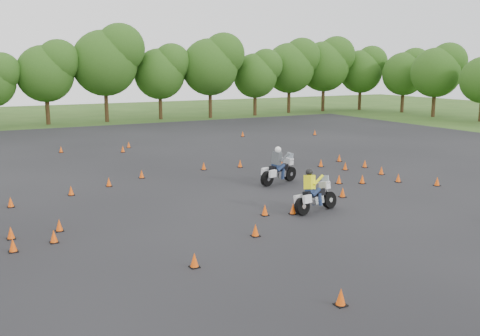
{
  "coord_description": "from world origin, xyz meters",
  "views": [
    {
      "loc": [
        -12.27,
        -18.89,
        6.21
      ],
      "look_at": [
        0.0,
        4.0,
        1.2
      ],
      "focal_mm": 40.0,
      "sensor_mm": 36.0,
      "label": 1
    }
  ],
  "objects": [
    {
      "name": "rider_grey",
      "position": [
        2.68,
        4.68,
        1.02
      ],
      "size": [
        2.74,
        1.53,
        2.02
      ],
      "primitive_type": null,
      "rotation": [
        0.0,
        0.0,
        0.29
      ],
      "color": "#44484C",
      "rests_on": "ground"
    },
    {
      "name": "asphalt_pad",
      "position": [
        0.0,
        6.0,
        0.01
      ],
      "size": [
        62.0,
        62.0,
        0.0
      ],
      "primitive_type": "plane",
      "color": "black",
      "rests_on": "ground"
    },
    {
      "name": "traffic_cones",
      "position": [
        -0.72,
        5.34,
        0.23
      ],
      "size": [
        35.54,
        32.83,
        0.45
      ],
      "color": "#F6520A",
      "rests_on": "asphalt_pad"
    },
    {
      "name": "ground",
      "position": [
        0.0,
        0.0,
        0.0
      ],
      "size": [
        140.0,
        140.0,
        0.0
      ],
      "primitive_type": "plane",
      "color": "#2D5119",
      "rests_on": "ground"
    },
    {
      "name": "treeline",
      "position": [
        2.83,
        34.75,
        4.68
      ],
      "size": [
        87.07,
        32.58,
        11.19
      ],
      "color": "#284E16",
      "rests_on": "ground"
    },
    {
      "name": "rider_yellow",
      "position": [
        1.13,
        -0.9,
        0.95
      ],
      "size": [
        2.55,
        1.24,
        1.89
      ],
      "primitive_type": null,
      "rotation": [
        0.0,
        0.0,
        0.21
      ],
      "color": "#F9F916",
      "rests_on": "ground"
    }
  ]
}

